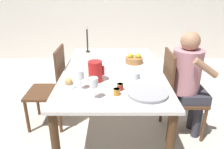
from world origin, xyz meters
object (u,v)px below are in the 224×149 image
(teacup_near_person, at_px, (134,76))
(serving_tray, at_px, (147,93))
(chair_person_side, at_px, (176,93))
(chair_opposite, at_px, (51,87))
(candlestick_tall, at_px, (86,42))
(jam_jar_amber, at_px, (119,86))
(bread_plate, at_px, (68,83))
(wine_glass_water, at_px, (79,76))
(jam_jar_red, at_px, (116,92))
(red_pitcher, at_px, (94,71))
(person_seated, at_px, (188,77))
(fruit_bowl, at_px, (133,59))
(wine_glass_juice, at_px, (93,84))

(teacup_near_person, bearing_deg, serving_tray, -75.95)
(chair_person_side, height_order, teacup_near_person, chair_person_side)
(chair_opposite, height_order, candlestick_tall, candlestick_tall)
(chair_opposite, distance_m, jam_jar_amber, 0.99)
(bread_plate, bearing_deg, wine_glass_water, -34.08)
(wine_glass_water, bearing_deg, teacup_near_person, 23.83)
(jam_jar_amber, distance_m, candlestick_tall, 1.21)
(jam_jar_red, height_order, candlestick_tall, candlestick_tall)
(red_pitcher, relative_size, wine_glass_water, 1.11)
(person_seated, height_order, teacup_near_person, person_seated)
(jam_jar_red, xyz_separation_m, fruit_bowl, (0.22, 0.79, 0.01))
(chair_person_side, xyz_separation_m, red_pitcher, (-0.86, -0.23, 0.34))
(chair_opposite, relative_size, red_pitcher, 4.84)
(jam_jar_amber, bearing_deg, bread_plate, 168.86)
(chair_person_side, xyz_separation_m, fruit_bowl, (-0.45, 0.28, 0.29))
(red_pitcher, distance_m, wine_glass_juice, 0.35)
(teacup_near_person, bearing_deg, red_pitcher, -173.96)
(person_seated, relative_size, wine_glass_water, 6.61)
(person_seated, bearing_deg, teacup_near_person, -73.92)
(serving_tray, height_order, bread_plate, bread_plate)
(jam_jar_amber, bearing_deg, person_seated, 28.38)
(teacup_near_person, distance_m, jam_jar_red, 0.37)
(bread_plate, bearing_deg, chair_opposite, 122.00)
(chair_opposite, height_order, fruit_bowl, chair_opposite)
(serving_tray, height_order, candlestick_tall, candlestick_tall)
(wine_glass_juice, relative_size, jam_jar_amber, 3.22)
(bread_plate, distance_m, jam_jar_amber, 0.47)
(wine_glass_water, height_order, jam_jar_red, wine_glass_water)
(candlestick_tall, bearing_deg, teacup_near_person, -59.22)
(chair_opposite, distance_m, jam_jar_red, 1.03)
(wine_glass_juice, bearing_deg, serving_tray, 9.24)
(chair_person_side, distance_m, jam_jar_amber, 0.81)
(chair_opposite, bearing_deg, chair_person_side, -96.36)
(chair_opposite, relative_size, person_seated, 0.82)
(wine_glass_juice, bearing_deg, fruit_bowl, 65.13)
(red_pitcher, bearing_deg, wine_glass_water, -123.72)
(candlestick_tall, bearing_deg, wine_glass_juice, -81.90)
(bread_plate, bearing_deg, red_pitcher, 22.19)
(jam_jar_amber, bearing_deg, jam_jar_red, -109.01)
(serving_tray, distance_m, fruit_bowl, 0.79)
(serving_tray, relative_size, jam_jar_amber, 6.03)
(bread_plate, distance_m, candlestick_tall, 1.05)
(chair_person_side, distance_m, chair_opposite, 1.41)
(teacup_near_person, xyz_separation_m, candlestick_tall, (-0.54, 0.91, 0.11))
(chair_person_side, bearing_deg, person_seated, 76.87)
(chair_opposite, xyz_separation_m, fruit_bowl, (0.95, 0.12, 0.29))
(red_pitcher, relative_size, fruit_bowl, 0.98)
(red_pitcher, relative_size, jam_jar_amber, 3.46)
(chair_person_side, distance_m, fruit_bowl, 0.61)
(wine_glass_juice, xyz_separation_m, jam_jar_red, (0.18, 0.06, -0.10))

